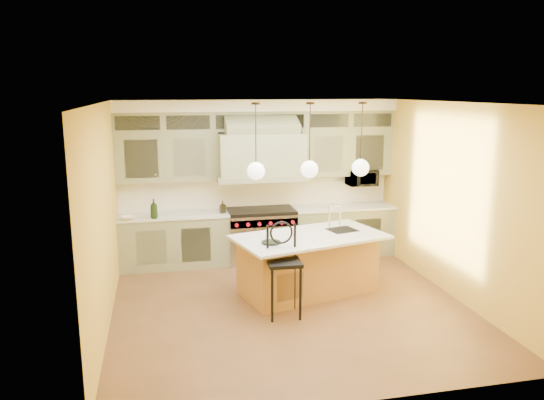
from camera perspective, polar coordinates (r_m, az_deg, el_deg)
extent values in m
plane|color=brown|center=(7.84, 1.90, -11.29)|extent=(5.00, 5.00, 0.00)
plane|color=white|center=(7.21, 2.06, 10.42)|extent=(5.00, 5.00, 0.00)
plane|color=gold|center=(9.79, -1.60, 2.26)|extent=(5.00, 0.00, 5.00)
plane|color=gold|center=(5.09, 8.92, -6.94)|extent=(5.00, 0.00, 5.00)
plane|color=gold|center=(7.21, -17.67, -1.77)|extent=(0.00, 5.00, 5.00)
plane|color=gold|center=(8.35, 18.85, -0.04)|extent=(0.00, 5.00, 5.00)
cube|color=gray|center=(9.54, -10.42, -4.36)|extent=(1.90, 0.65, 0.90)
cube|color=gray|center=(10.10, 7.47, -3.35)|extent=(1.90, 0.65, 0.90)
cube|color=white|center=(9.42, -10.52, -1.61)|extent=(1.90, 0.68, 0.04)
cube|color=white|center=(9.98, 7.54, -0.75)|extent=(1.90, 0.68, 0.04)
cube|color=white|center=(9.81, -1.57, 0.92)|extent=(5.00, 0.04, 0.56)
cube|color=gray|center=(9.39, -11.24, 4.56)|extent=(1.75, 0.35, 0.85)
cube|color=gray|center=(9.98, 7.82, 5.09)|extent=(1.75, 0.35, 0.85)
cube|color=gray|center=(9.38, -1.22, 4.93)|extent=(1.50, 0.70, 0.75)
cube|color=gray|center=(9.43, -1.21, 2.51)|extent=(1.60, 0.76, 0.10)
cube|color=#333833|center=(9.50, -1.44, 8.50)|extent=(5.00, 0.35, 0.35)
cube|color=white|center=(9.47, -1.43, 10.15)|extent=(5.00, 0.47, 0.20)
cube|color=silver|center=(9.67, -1.18, -3.93)|extent=(1.20, 0.70, 0.90)
cube|color=black|center=(9.55, -1.19, -1.16)|extent=(1.20, 0.70, 0.06)
cube|color=silver|center=(9.28, -0.81, -2.49)|extent=(1.20, 0.06, 0.14)
cube|color=#AF7A3E|center=(8.19, 3.89, -6.99)|extent=(2.16, 1.42, 0.88)
cube|color=white|center=(8.01, 4.12, -3.97)|extent=(2.46, 1.72, 0.04)
cube|color=black|center=(8.37, 7.55, -3.35)|extent=(0.51, 0.47, 0.05)
cylinder|color=black|center=(7.18, 0.03, -10.27)|extent=(0.04, 0.04, 0.75)
cylinder|color=black|center=(7.25, 3.08, -10.06)|extent=(0.04, 0.04, 0.75)
cylinder|color=black|center=(7.54, -0.47, -9.18)|extent=(0.04, 0.04, 0.75)
cylinder|color=black|center=(7.60, 2.44, -9.00)|extent=(0.04, 0.04, 0.75)
cube|color=black|center=(7.26, 1.28, -6.72)|extent=(0.47, 0.47, 0.05)
torus|color=black|center=(7.33, 1.01, -3.53)|extent=(0.33, 0.04, 0.32)
imported|color=black|center=(10.09, 9.62, 2.39)|extent=(0.54, 0.37, 0.30)
imported|color=black|center=(9.13, -12.59, -0.92)|extent=(0.14, 0.14, 0.33)
imported|color=black|center=(9.35, -5.33, -0.75)|extent=(0.11, 0.11, 0.22)
imported|color=white|center=(9.17, -15.17, -1.86)|extent=(0.26, 0.26, 0.06)
imported|color=silver|center=(7.94, -0.26, -3.55)|extent=(0.11, 0.11, 0.10)
cylinder|color=#2D2319|center=(7.57, -1.78, 10.34)|extent=(0.12, 0.12, 0.03)
cylinder|color=#2D2319|center=(7.59, -1.75, 6.98)|extent=(0.02, 0.02, 0.93)
sphere|color=white|center=(7.65, -1.73, 3.13)|extent=(0.26, 0.26, 0.26)
cylinder|color=#2D2319|center=(7.75, 4.14, 10.35)|extent=(0.12, 0.12, 0.03)
cylinder|color=#2D2319|center=(7.78, 4.10, 7.07)|extent=(0.02, 0.02, 0.93)
sphere|color=white|center=(7.84, 4.04, 3.31)|extent=(0.26, 0.26, 0.26)
cylinder|color=#2D2319|center=(8.01, 9.73, 10.26)|extent=(0.12, 0.12, 0.03)
cylinder|color=#2D2319|center=(8.04, 9.62, 7.09)|extent=(0.02, 0.02, 0.93)
sphere|color=white|center=(8.09, 9.50, 3.45)|extent=(0.26, 0.26, 0.26)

